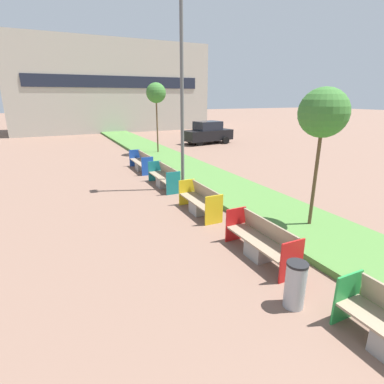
{
  "coord_description": "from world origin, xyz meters",
  "views": [
    {
      "loc": [
        -3.45,
        1.66,
        3.81
      ],
      "look_at": [
        0.9,
        10.76,
        0.6
      ],
      "focal_mm": 28.0,
      "sensor_mm": 36.0,
      "label": 1
    }
  ],
  "objects_px": {
    "bench_red_frame": "(261,244)",
    "street_lamp_post": "(182,74)",
    "litter_bin": "(295,285)",
    "bench_blue_frame": "(142,163)",
    "bench_teal_frame": "(164,179)",
    "sapling_tree_far": "(156,93)",
    "parked_car_distant": "(208,133)",
    "bench_yellow_frame": "(200,203)",
    "sapling_tree_near": "(323,114)"
  },
  "relations": [
    {
      "from": "bench_blue_frame",
      "to": "sapling_tree_far",
      "type": "bearing_deg",
      "value": 59.83
    },
    {
      "from": "bench_yellow_frame",
      "to": "sapling_tree_near",
      "type": "xyz_separation_m",
      "value": [
        2.38,
        -2.58,
        3.02
      ]
    },
    {
      "from": "bench_yellow_frame",
      "to": "sapling_tree_far",
      "type": "xyz_separation_m",
      "value": [
        2.38,
        11.07,
        3.66
      ]
    },
    {
      "from": "parked_car_distant",
      "to": "street_lamp_post",
      "type": "bearing_deg",
      "value": -130.21
    },
    {
      "from": "street_lamp_post",
      "to": "sapling_tree_far",
      "type": "height_order",
      "value": "street_lamp_post"
    },
    {
      "from": "sapling_tree_near",
      "to": "parked_car_distant",
      "type": "height_order",
      "value": "sapling_tree_near"
    },
    {
      "from": "bench_yellow_frame",
      "to": "parked_car_distant",
      "type": "distance_m",
      "value": 16.15
    },
    {
      "from": "sapling_tree_near",
      "to": "sapling_tree_far",
      "type": "distance_m",
      "value": 13.67
    },
    {
      "from": "bench_red_frame",
      "to": "bench_yellow_frame",
      "type": "relative_size",
      "value": 1.06
    },
    {
      "from": "street_lamp_post",
      "to": "sapling_tree_far",
      "type": "bearing_deg",
      "value": 77.91
    },
    {
      "from": "bench_teal_frame",
      "to": "sapling_tree_near",
      "type": "xyz_separation_m",
      "value": [
        2.37,
        -6.08,
        3.01
      ]
    },
    {
      "from": "litter_bin",
      "to": "bench_teal_frame",
      "type": "bearing_deg",
      "value": 86.1
    },
    {
      "from": "litter_bin",
      "to": "sapling_tree_far",
      "type": "relative_size",
      "value": 0.2
    },
    {
      "from": "bench_blue_frame",
      "to": "parked_car_distant",
      "type": "relative_size",
      "value": 0.56
    },
    {
      "from": "bench_yellow_frame",
      "to": "bench_blue_frame",
      "type": "height_order",
      "value": "same"
    },
    {
      "from": "bench_teal_frame",
      "to": "bench_blue_frame",
      "type": "xyz_separation_m",
      "value": [
        0.0,
        3.5,
        0.0
      ]
    },
    {
      "from": "bench_red_frame",
      "to": "street_lamp_post",
      "type": "distance_m",
      "value": 7.51
    },
    {
      "from": "bench_blue_frame",
      "to": "sapling_tree_far",
      "type": "relative_size",
      "value": 0.52
    },
    {
      "from": "bench_red_frame",
      "to": "bench_yellow_frame",
      "type": "xyz_separation_m",
      "value": [
        -0.0,
        3.29,
        -0.0
      ]
    },
    {
      "from": "bench_blue_frame",
      "to": "street_lamp_post",
      "type": "relative_size",
      "value": 0.29
    },
    {
      "from": "bench_teal_frame",
      "to": "parked_car_distant",
      "type": "distance_m",
      "value": 13.21
    },
    {
      "from": "sapling_tree_far",
      "to": "parked_car_distant",
      "type": "distance_m",
      "value": 7.02
    },
    {
      "from": "street_lamp_post",
      "to": "parked_car_distant",
      "type": "relative_size",
      "value": 1.94
    },
    {
      "from": "bench_teal_frame",
      "to": "sapling_tree_near",
      "type": "height_order",
      "value": "sapling_tree_near"
    },
    {
      "from": "bench_yellow_frame",
      "to": "street_lamp_post",
      "type": "relative_size",
      "value": 0.24
    },
    {
      "from": "bench_red_frame",
      "to": "street_lamp_post",
      "type": "height_order",
      "value": "street_lamp_post"
    },
    {
      "from": "bench_blue_frame",
      "to": "street_lamp_post",
      "type": "height_order",
      "value": "street_lamp_post"
    },
    {
      "from": "parked_car_distant",
      "to": "litter_bin",
      "type": "bearing_deg",
      "value": -121.15
    },
    {
      "from": "bench_red_frame",
      "to": "sapling_tree_far",
      "type": "distance_m",
      "value": 15.01
    },
    {
      "from": "bench_teal_frame",
      "to": "sapling_tree_far",
      "type": "distance_m",
      "value": 8.74
    },
    {
      "from": "bench_red_frame",
      "to": "parked_car_distant",
      "type": "height_order",
      "value": "parked_car_distant"
    },
    {
      "from": "bench_red_frame",
      "to": "bench_blue_frame",
      "type": "distance_m",
      "value": 10.29
    },
    {
      "from": "bench_blue_frame",
      "to": "sapling_tree_near",
      "type": "bearing_deg",
      "value": -76.09
    },
    {
      "from": "bench_red_frame",
      "to": "bench_blue_frame",
      "type": "xyz_separation_m",
      "value": [
        0.0,
        10.29,
        0.01
      ]
    },
    {
      "from": "bench_blue_frame",
      "to": "bench_yellow_frame",
      "type": "bearing_deg",
      "value": -90.04
    },
    {
      "from": "sapling_tree_near",
      "to": "bench_teal_frame",
      "type": "bearing_deg",
      "value": 111.31
    },
    {
      "from": "bench_red_frame",
      "to": "bench_blue_frame",
      "type": "bearing_deg",
      "value": 89.98
    },
    {
      "from": "sapling_tree_near",
      "to": "street_lamp_post",
      "type": "bearing_deg",
      "value": 107.99
    },
    {
      "from": "litter_bin",
      "to": "parked_car_distant",
      "type": "bearing_deg",
      "value": 66.08
    },
    {
      "from": "litter_bin",
      "to": "sapling_tree_far",
      "type": "height_order",
      "value": "sapling_tree_far"
    },
    {
      "from": "litter_bin",
      "to": "bench_blue_frame",
      "type": "bearing_deg",
      "value": 87.23
    },
    {
      "from": "parked_car_distant",
      "to": "bench_teal_frame",
      "type": "bearing_deg",
      "value": -133.97
    },
    {
      "from": "bench_yellow_frame",
      "to": "bench_blue_frame",
      "type": "bearing_deg",
      "value": 89.96
    },
    {
      "from": "bench_yellow_frame",
      "to": "litter_bin",
      "type": "relative_size",
      "value": 2.23
    },
    {
      "from": "bench_red_frame",
      "to": "bench_yellow_frame",
      "type": "height_order",
      "value": "same"
    },
    {
      "from": "street_lamp_post",
      "to": "bench_teal_frame",
      "type": "bearing_deg",
      "value": 133.03
    },
    {
      "from": "litter_bin",
      "to": "bench_yellow_frame",
      "type": "bearing_deg",
      "value": 83.46
    },
    {
      "from": "bench_red_frame",
      "to": "sapling_tree_far",
      "type": "xyz_separation_m",
      "value": [
        2.37,
        14.37,
        3.66
      ]
    },
    {
      "from": "litter_bin",
      "to": "sapling_tree_far",
      "type": "xyz_separation_m",
      "value": [
        2.95,
        16.11,
        3.57
      ]
    },
    {
      "from": "bench_teal_frame",
      "to": "sapling_tree_far",
      "type": "xyz_separation_m",
      "value": [
        2.37,
        7.57,
        3.65
      ]
    }
  ]
}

